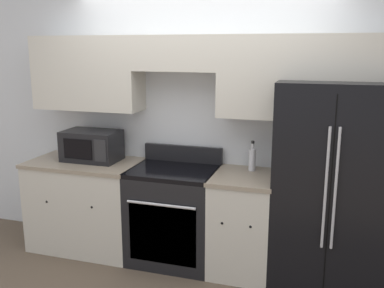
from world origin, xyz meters
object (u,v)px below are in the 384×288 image
object	(u,v)px
bottle	(252,159)
oven_range	(174,214)
microwave	(92,146)
refrigerator	(330,185)

from	to	relation	value
bottle	oven_range	bearing A→B (deg)	-166.38
oven_range	microwave	bearing A→B (deg)	176.15
refrigerator	oven_range	bearing A→B (deg)	-177.69
microwave	bottle	size ratio (longest dim) A/B	1.98
oven_range	bottle	world-z (taller)	bottle
oven_range	bottle	bearing A→B (deg)	13.62
oven_range	refrigerator	bearing A→B (deg)	2.31
oven_range	refrigerator	size ratio (longest dim) A/B	0.61
refrigerator	microwave	distance (m)	2.26
refrigerator	bottle	world-z (taller)	refrigerator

